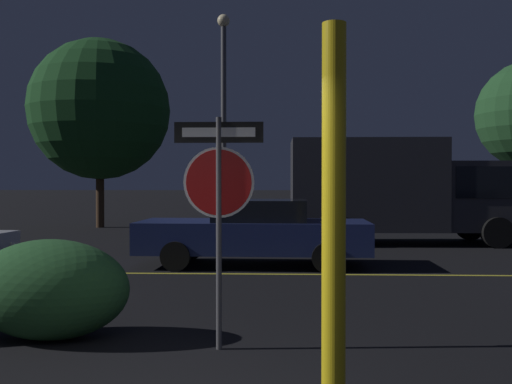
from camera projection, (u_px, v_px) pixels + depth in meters
The scene contains 8 objects.
road_center_stripe at pixel (225, 274), 11.04m from camera, with size 32.75×0.12×0.01m, color gold.
stop_sign at pixel (219, 185), 6.03m from camera, with size 0.94×0.06×2.46m.
yellow_pole_right at pixel (334, 233), 3.90m from camera, with size 0.17×0.17×2.86m, color yellow.
hedge_bush_1 at pixel (50, 289), 6.43m from camera, with size 1.80×1.09×1.13m, color #285B2D.
passing_car_2 at pixel (255, 232), 12.16m from camera, with size 4.99×2.06×1.41m.
delivery_truck at pixel (411, 188), 16.53m from camera, with size 6.92×2.50×3.01m.
street_lamp at pixel (224, 108), 16.79m from camera, with size 0.37×0.37×6.73m.
tree_1 at pixel (100, 110), 22.44m from camera, with size 5.52×5.52×7.41m.
Camera 1 is at (1.04, -3.77, 1.77)m, focal length 40.00 mm.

